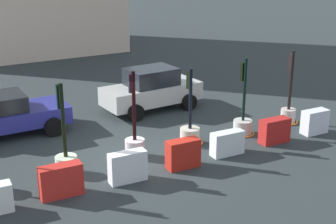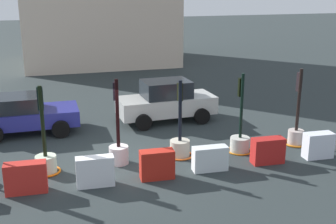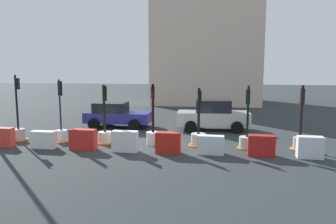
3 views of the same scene
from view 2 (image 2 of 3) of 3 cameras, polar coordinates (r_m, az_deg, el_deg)
The scene contains 14 objects.
ground_plane at distance 14.61m, azimuth -6.60°, elevation -6.73°, with size 120.00×120.00×0.00m, color #283030.
traffic_light_2 at distance 14.24m, azimuth -15.63°, elevation -5.71°, with size 0.88×0.88×2.79m.
traffic_light_3 at distance 14.47m, azimuth -6.45°, elevation -4.62°, with size 0.64×0.64×2.84m.
traffic_light_4 at distance 14.99m, azimuth 1.55°, elevation -4.20°, with size 0.91×0.91×2.67m.
traffic_light_5 at distance 15.59m, azimuth 9.33°, elevation -3.48°, with size 0.87×0.87×2.80m.
traffic_light_6 at distance 16.69m, azimuth 16.31°, elevation -2.32°, with size 0.79×0.79×2.83m.
construction_barrier_2 at distance 13.11m, azimuth -17.98°, elevation -8.14°, with size 1.17×0.46×0.90m.
construction_barrier_3 at distance 13.05m, azimuth -9.44°, elevation -7.63°, with size 1.11×0.43×0.90m.
construction_barrier_4 at distance 13.35m, azimuth -1.44°, elevation -6.84°, with size 1.05×0.47×0.90m.
construction_barrier_5 at distance 13.98m, azimuth 5.49°, elevation -6.04°, with size 1.13×0.46×0.79m.
construction_barrier_6 at distance 14.82m, azimuth 12.84°, elevation -4.92°, with size 1.08×0.49×0.86m.
construction_barrier_7 at distance 15.72m, azimuth 18.95°, elevation -4.12°, with size 0.99×0.49×0.88m.
car_blue_estate at distance 18.11m, azimuth -18.17°, elevation -0.24°, with size 3.90×2.21×1.52m.
car_silver_hatchback at distance 18.67m, azimuth -0.23°, elevation 1.41°, with size 4.18×2.22×1.76m.
Camera 2 is at (-2.08, -13.27, 5.75)m, focal length 46.91 mm.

